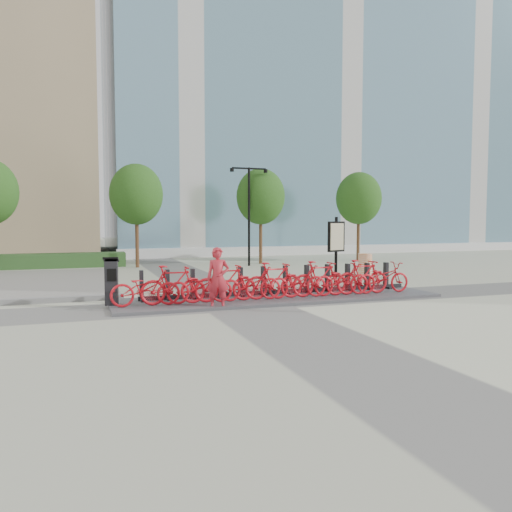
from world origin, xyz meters
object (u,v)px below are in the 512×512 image
object	(u,v)px
bike_0	(146,288)
worker_red	(218,278)
construction_barrel	(365,267)
kiosk	(111,282)
map_sign	(336,239)

from	to	relation	value
bike_0	worker_red	bearing A→B (deg)	-109.88
worker_red	construction_barrel	distance (m)	8.48
kiosk	worker_red	world-z (taller)	worker_red
worker_red	map_sign	bearing A→B (deg)	47.19
bike_0	construction_barrel	size ratio (longest dim) A/B	1.76
kiosk	construction_barrel	bearing A→B (deg)	28.96
bike_0	kiosk	bearing A→B (deg)	59.76
worker_red	construction_barrel	world-z (taller)	worker_red
bike_0	kiosk	world-z (taller)	kiosk
bike_0	worker_red	size ratio (longest dim) A/B	1.11
worker_red	bike_0	bearing A→B (deg)	172.83
kiosk	construction_barrel	size ratio (longest dim) A/B	1.25
map_sign	construction_barrel	bearing A→B (deg)	3.61
worker_red	map_sign	world-z (taller)	map_sign
construction_barrel	bike_0	bearing A→B (deg)	-156.79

